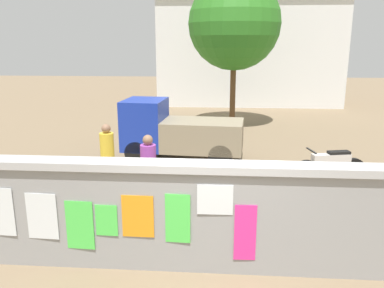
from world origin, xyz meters
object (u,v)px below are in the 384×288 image
at_px(person_bystander, 148,163).
at_px(bicycle_near, 303,223).
at_px(auto_rickshaw_truck, 177,131).
at_px(person_walking, 107,150).
at_px(motorcycle, 332,164).
at_px(tree_roadside, 234,24).

bearing_deg(person_bystander, bicycle_near, -24.13).
xyz_separation_m(auto_rickshaw_truck, person_walking, (-1.41, -2.58, 0.09)).
bearing_deg(motorcycle, tree_roadside, 108.67).
distance_m(auto_rickshaw_truck, tree_roadside, 6.71).
bearing_deg(bicycle_near, auto_rickshaw_truck, 119.77).
distance_m(motorcycle, person_bystander, 4.88).
bearing_deg(person_walking, auto_rickshaw_truck, 61.28).
relative_size(auto_rickshaw_truck, tree_roadside, 0.59).
relative_size(bicycle_near, person_walking, 1.06).
bearing_deg(motorcycle, auto_rickshaw_truck, 158.49).
bearing_deg(motorcycle, bicycle_near, -112.33).
distance_m(person_walking, tree_roadside, 9.30).
relative_size(bicycle_near, person_bystander, 1.06).
relative_size(bicycle_near, tree_roadside, 0.27).
distance_m(bicycle_near, person_bystander, 3.41).
distance_m(auto_rickshaw_truck, bicycle_near, 5.80).
bearing_deg(tree_roadside, motorcycle, -71.33).
xyz_separation_m(bicycle_near, tree_roadside, (-1.04, 10.49, 3.95)).
height_order(motorcycle, bicycle_near, bicycle_near).
bearing_deg(tree_roadside, bicycle_near, -84.33).
height_order(person_walking, person_bystander, same).
height_order(auto_rickshaw_truck, bicycle_near, auto_rickshaw_truck).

